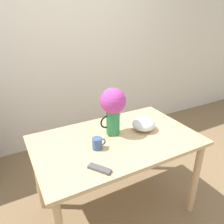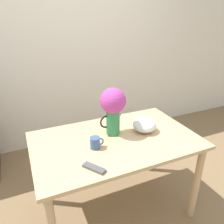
# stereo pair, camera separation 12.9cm
# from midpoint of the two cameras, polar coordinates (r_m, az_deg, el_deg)

# --- Properties ---
(ground_plane) EXTENTS (12.00, 12.00, 0.00)m
(ground_plane) POSITION_cam_midpoint_polar(r_m,az_deg,el_deg) (2.25, 3.55, -26.29)
(ground_plane) COLOR #7F6647
(wall_back) EXTENTS (8.00, 0.05, 2.60)m
(wall_back) POSITION_cam_midpoint_polar(r_m,az_deg,el_deg) (3.00, -13.33, 15.30)
(wall_back) COLOR silver
(wall_back) RESTS_ON ground_plane
(table) EXTENTS (1.36, 0.84, 0.79)m
(table) POSITION_cam_midpoint_polar(r_m,az_deg,el_deg) (1.89, -0.86, -9.90)
(table) COLOR tan
(table) RESTS_ON ground_plane
(flower_vase) EXTENTS (0.23, 0.21, 0.41)m
(flower_vase) POSITION_cam_midpoint_polar(r_m,az_deg,el_deg) (1.79, -1.81, 1.55)
(flower_vase) COLOR #2D844C
(flower_vase) RESTS_ON table
(coffee_mug) EXTENTS (0.11, 0.08, 0.09)m
(coffee_mug) POSITION_cam_midpoint_polar(r_m,az_deg,el_deg) (1.69, -6.00, -8.20)
(coffee_mug) COLOR #385689
(coffee_mug) RESTS_ON table
(white_bowl) EXTENTS (0.21, 0.21, 0.11)m
(white_bowl) POSITION_cam_midpoint_polar(r_m,az_deg,el_deg) (1.95, 6.39, -3.15)
(white_bowl) COLOR silver
(white_bowl) RESTS_ON table
(remote_control) EXTENTS (0.13, 0.16, 0.02)m
(remote_control) POSITION_cam_midpoint_polar(r_m,az_deg,el_deg) (1.50, -5.79, -14.60)
(remote_control) COLOR #4C4C51
(remote_control) RESTS_ON table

